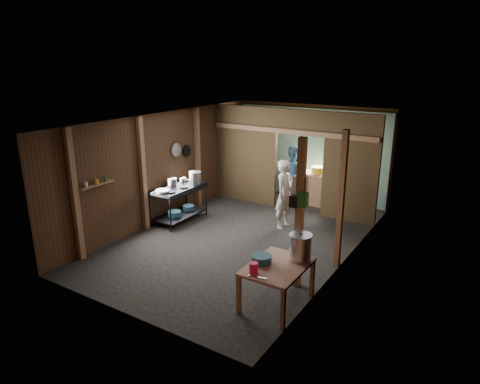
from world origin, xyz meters
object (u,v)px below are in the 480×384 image
Objects in this scene: stove_pot_large at (195,178)px; cook at (285,194)px; gas_range at (179,204)px; prep_table at (277,285)px; yellow_tub at (318,170)px; pink_bucket at (254,268)px; stock_pot at (300,247)px.

cook is at bearing 13.77° from stove_pot_large.
gas_range is at bearing 117.14° from cook.
yellow_tub reaches higher than prep_table.
pink_bucket is at bearing -34.84° from gas_range.
stock_pot reaches higher than yellow_tub.
prep_table is 5.19m from yellow_tub.
stove_pot_large is at bearing 150.69° from stock_pot.
gas_range is 3.78m from yellow_tub.
stove_pot_large is at bearing 139.13° from pink_bucket.
prep_table is 3.38× the size of yellow_tub.
pink_bucket is 0.10× the size of cook.
cook is (-1.17, 3.42, 0.04)m from pink_bucket.
stove_pot_large is (-3.54, 2.49, 0.66)m from prep_table.
cook is (-0.00, -1.94, -0.14)m from yellow_tub.
gas_range is 1.27× the size of prep_table.
cook is at bearing 108.83° from pink_bucket.
cook reaches higher than stove_pot_large.
yellow_tub is at bearing 4.38° from cook.
gas_range is 2.57m from cook.
pink_bucket is 3.62m from cook.
stock_pot is 0.28× the size of cook.
pink_bucket is at bearing -116.92° from prep_table.
stock_pot is (3.91, -1.65, 0.45)m from gas_range.
yellow_tub is 1.95m from cook.
prep_table is 3.35m from cook.
stock_pot is 4.84m from yellow_tub.
gas_range reaches higher than pink_bucket.
pink_bucket is at bearing -77.75° from yellow_tub.
stock_pot is 1.30× the size of yellow_tub.
prep_table is at bearing -28.87° from gas_range.
stove_pot_large is (0.17, 0.45, 0.57)m from gas_range.
stove_pot_large reaches higher than prep_table.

